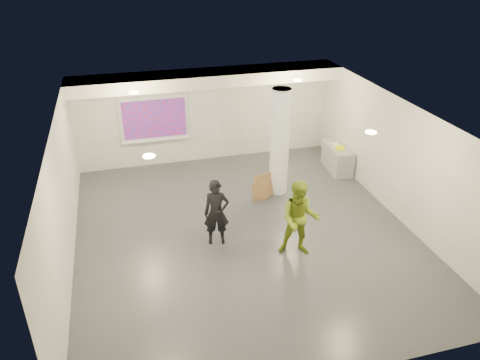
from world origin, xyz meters
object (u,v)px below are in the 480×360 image
object	(u,v)px
column	(280,142)
man	(300,219)
woman	(216,213)
credenza	(337,158)
projection_screen	(154,119)

from	to	relation	value
column	man	distance (m)	3.02
woman	man	distance (m)	1.92
credenza	woman	size ratio (longest dim) A/B	0.83
column	man	bearing A→B (deg)	-100.53
woman	man	xyz separation A→B (m)	(1.69, -0.90, 0.10)
projection_screen	credenza	size ratio (longest dim) A/B	1.57
column	woman	xyz separation A→B (m)	(-2.23, -2.02, -0.69)
column	man	size ratio (longest dim) A/B	1.65
projection_screen	woman	world-z (taller)	projection_screen
credenza	woman	xyz separation A→B (m)	(-4.45, -2.83, 0.42)
projection_screen	woman	bearing A→B (deg)	-79.44
projection_screen	credenza	world-z (taller)	projection_screen
column	credenza	xyz separation A→B (m)	(2.22, 0.81, -1.11)
projection_screen	woman	xyz separation A→B (m)	(0.87, -4.67, -0.72)
woman	man	world-z (taller)	man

